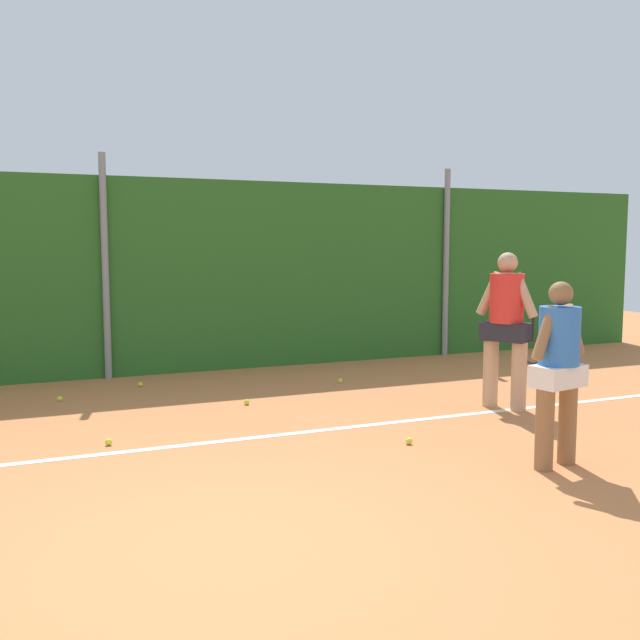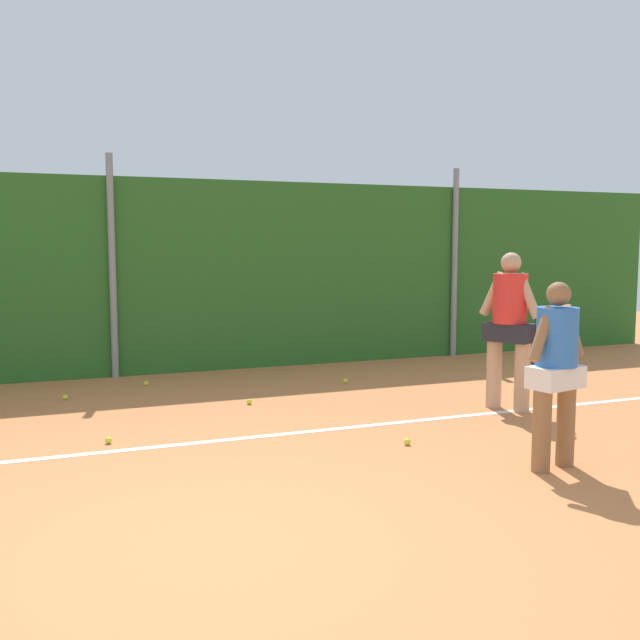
{
  "view_description": "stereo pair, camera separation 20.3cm",
  "coord_description": "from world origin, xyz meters",
  "px_view_note": "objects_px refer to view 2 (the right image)",
  "views": [
    {
      "loc": [
        -1.11,
        -4.23,
        1.91
      ],
      "look_at": [
        1.74,
        2.55,
        1.14
      ],
      "focal_mm": 39.95,
      "sensor_mm": 36.0,
      "label": 1
    },
    {
      "loc": [
        -0.92,
        -4.3,
        1.91
      ],
      "look_at": [
        1.74,
        2.55,
        1.14
      ],
      "focal_mm": 39.95,
      "sensor_mm": 36.0,
      "label": 2
    }
  ],
  "objects_px": {
    "tennis_ball_8": "(345,381)",
    "tennis_ball_11": "(407,442)",
    "player_midcourt": "(510,322)",
    "tennis_ball_5": "(249,402)",
    "player_foreground_near": "(556,365)",
    "tennis_ball_2": "(65,397)",
    "tennis_ball_1": "(146,383)",
    "tennis_ball_10": "(108,440)"
  },
  "relations": [
    {
      "from": "tennis_ball_2",
      "to": "tennis_ball_10",
      "type": "height_order",
      "value": "same"
    },
    {
      "from": "player_midcourt",
      "to": "tennis_ball_8",
      "type": "xyz_separation_m",
      "value": [
        -1.14,
        2.14,
        -0.99
      ]
    },
    {
      "from": "player_midcourt",
      "to": "tennis_ball_1",
      "type": "xyz_separation_m",
      "value": [
        -3.75,
        2.95,
        -0.99
      ]
    },
    {
      "from": "player_midcourt",
      "to": "tennis_ball_11",
      "type": "height_order",
      "value": "player_midcourt"
    },
    {
      "from": "player_midcourt",
      "to": "tennis_ball_11",
      "type": "xyz_separation_m",
      "value": [
        -1.8,
        -0.9,
        -0.99
      ]
    },
    {
      "from": "player_foreground_near",
      "to": "player_midcourt",
      "type": "xyz_separation_m",
      "value": [
        0.98,
        1.99,
        0.12
      ]
    },
    {
      "from": "tennis_ball_1",
      "to": "tennis_ball_8",
      "type": "xyz_separation_m",
      "value": [
        2.61,
        -0.81,
        0.0
      ]
    },
    {
      "from": "tennis_ball_2",
      "to": "tennis_ball_5",
      "type": "xyz_separation_m",
      "value": [
        2.06,
        -1.07,
        0.0
      ]
    },
    {
      "from": "player_foreground_near",
      "to": "tennis_ball_11",
      "type": "height_order",
      "value": "player_foreground_near"
    },
    {
      "from": "player_midcourt",
      "to": "tennis_ball_5",
      "type": "distance_m",
      "value": 3.21
    },
    {
      "from": "tennis_ball_5",
      "to": "player_midcourt",
      "type": "bearing_deg",
      "value": -26.11
    },
    {
      "from": "tennis_ball_5",
      "to": "tennis_ball_10",
      "type": "distance_m",
      "value": 2.08
    },
    {
      "from": "player_foreground_near",
      "to": "tennis_ball_5",
      "type": "height_order",
      "value": "player_foreground_near"
    },
    {
      "from": "tennis_ball_10",
      "to": "tennis_ball_1",
      "type": "bearing_deg",
      "value": 75.35
    },
    {
      "from": "player_foreground_near",
      "to": "tennis_ball_5",
      "type": "relative_size",
      "value": 24.33
    },
    {
      "from": "tennis_ball_1",
      "to": "tennis_ball_2",
      "type": "bearing_deg",
      "value": -153.1
    },
    {
      "from": "player_midcourt",
      "to": "tennis_ball_5",
      "type": "relative_size",
      "value": 27.68
    },
    {
      "from": "tennis_ball_5",
      "to": "tennis_ball_10",
      "type": "relative_size",
      "value": 1.0
    },
    {
      "from": "tennis_ball_2",
      "to": "tennis_ball_8",
      "type": "bearing_deg",
      "value": -4.32
    },
    {
      "from": "tennis_ball_5",
      "to": "tennis_ball_11",
      "type": "relative_size",
      "value": 1.0
    },
    {
      "from": "tennis_ball_8",
      "to": "tennis_ball_5",
      "type": "bearing_deg",
      "value": -153.53
    },
    {
      "from": "tennis_ball_1",
      "to": "tennis_ball_8",
      "type": "relative_size",
      "value": 1.0
    },
    {
      "from": "player_midcourt",
      "to": "tennis_ball_2",
      "type": "height_order",
      "value": "player_midcourt"
    },
    {
      "from": "player_foreground_near",
      "to": "tennis_ball_8",
      "type": "xyz_separation_m",
      "value": [
        -0.17,
        4.13,
        -0.87
      ]
    },
    {
      "from": "tennis_ball_2",
      "to": "tennis_ball_11",
      "type": "height_order",
      "value": "same"
    },
    {
      "from": "player_foreground_near",
      "to": "tennis_ball_1",
      "type": "height_order",
      "value": "player_foreground_near"
    },
    {
      "from": "tennis_ball_2",
      "to": "tennis_ball_5",
      "type": "height_order",
      "value": "same"
    },
    {
      "from": "tennis_ball_5",
      "to": "tennis_ball_11",
      "type": "xyz_separation_m",
      "value": [
        0.94,
        -2.25,
        0.0
      ]
    },
    {
      "from": "tennis_ball_5",
      "to": "tennis_ball_10",
      "type": "height_order",
      "value": "same"
    },
    {
      "from": "player_foreground_near",
      "to": "tennis_ball_2",
      "type": "relative_size",
      "value": 24.33
    },
    {
      "from": "player_midcourt",
      "to": "tennis_ball_1",
      "type": "relative_size",
      "value": 27.68
    },
    {
      "from": "player_foreground_near",
      "to": "tennis_ball_10",
      "type": "bearing_deg",
      "value": 136.02
    },
    {
      "from": "player_foreground_near",
      "to": "tennis_ball_10",
      "type": "relative_size",
      "value": 24.33
    },
    {
      "from": "player_midcourt",
      "to": "tennis_ball_10",
      "type": "xyz_separation_m",
      "value": [
        -4.47,
        0.19,
        -0.99
      ]
    },
    {
      "from": "tennis_ball_8",
      "to": "player_midcourt",
      "type": "bearing_deg",
      "value": -61.92
    },
    {
      "from": "tennis_ball_8",
      "to": "tennis_ball_11",
      "type": "bearing_deg",
      "value": -102.22
    },
    {
      "from": "tennis_ball_11",
      "to": "tennis_ball_5",
      "type": "bearing_deg",
      "value": 112.74
    },
    {
      "from": "tennis_ball_2",
      "to": "tennis_ball_10",
      "type": "xyz_separation_m",
      "value": [
        0.33,
        -2.23,
        0.0
      ]
    },
    {
      "from": "player_midcourt",
      "to": "tennis_ball_1",
      "type": "distance_m",
      "value": 4.87
    },
    {
      "from": "player_midcourt",
      "to": "tennis_ball_8",
      "type": "relative_size",
      "value": 27.68
    },
    {
      "from": "tennis_ball_10",
      "to": "tennis_ball_11",
      "type": "relative_size",
      "value": 1.0
    },
    {
      "from": "tennis_ball_5",
      "to": "tennis_ball_11",
      "type": "distance_m",
      "value": 2.43
    }
  ]
}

